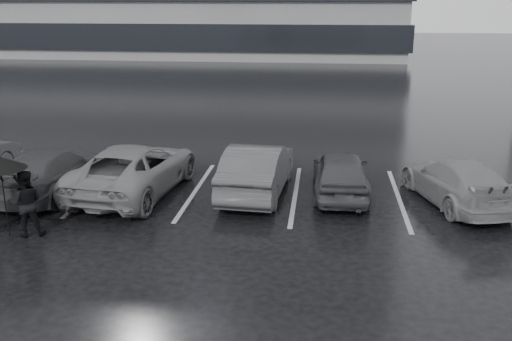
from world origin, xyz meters
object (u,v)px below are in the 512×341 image
object	(u,v)px
car_west_b	(134,169)
car_east	(457,182)
car_west_a	(257,169)
car_west_c	(51,172)
car_main	(341,173)
pedestrian_right	(25,203)

from	to	relation	value
car_west_b	car_east	size ratio (longest dim) A/B	1.20
car_west_a	car_west_c	xyz separation A→B (m)	(-5.63, -0.68, -0.07)
car_west_a	car_east	world-z (taller)	car_west_a
car_main	pedestrian_right	distance (m)	7.99
car_main	car_west_c	xyz separation A→B (m)	(-7.91, -0.82, 0.00)
pedestrian_right	car_west_c	bearing A→B (deg)	-96.06
car_west_c	car_main	bearing A→B (deg)	-171.66
car_west_a	car_west_c	bearing A→B (deg)	10.47
car_west_a	car_east	size ratio (longest dim) A/B	1.03
car_west_a	car_west_c	size ratio (longest dim) A/B	0.98
car_main	pedestrian_right	world-z (taller)	pedestrian_right
car_main	car_west_a	distance (m)	2.28
car_west_b	car_east	xyz separation A→B (m)	(8.64, 0.14, -0.09)
pedestrian_right	car_west_b	bearing A→B (deg)	-136.54
car_main	car_east	size ratio (longest dim) A/B	0.89
car_west_b	car_west_c	world-z (taller)	car_west_b
car_main	car_west_b	bearing A→B (deg)	3.36
car_main	car_west_c	distance (m)	7.95
car_west_a	car_west_b	size ratio (longest dim) A/B	0.86
car_west_b	pedestrian_right	xyz separation A→B (m)	(-1.47, -3.17, 0.08)
car_west_b	car_east	bearing A→B (deg)	-172.90
car_main	car_west_c	size ratio (longest dim) A/B	0.85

